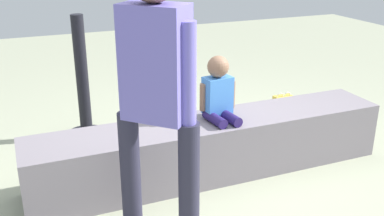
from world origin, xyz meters
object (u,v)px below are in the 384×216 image
at_px(cake_box_white, 226,129).
at_px(handbag_black_leather, 155,119).
at_px(cake_plate, 174,120).
at_px(party_cup_red, 182,114).
at_px(gift_bag, 283,108).
at_px(adult_standing, 156,82).
at_px(water_bottle_near_gift, 177,137).
at_px(child_seated, 218,92).

xyz_separation_m(cake_box_white, handbag_black_leather, (-0.57, 0.36, 0.06)).
xyz_separation_m(cake_plate, party_cup_red, (0.48, 1.07, -0.42)).
xyz_separation_m(gift_bag, party_cup_red, (-0.92, 0.43, -0.08)).
xyz_separation_m(adult_standing, party_cup_red, (0.85, 1.80, -0.97)).
xyz_separation_m(cake_plate, cake_box_white, (0.70, 0.52, -0.40)).
bearing_deg(adult_standing, cake_box_white, 49.61).
xyz_separation_m(cake_plate, handbag_black_leather, (0.13, 0.89, -0.35)).
height_order(water_bottle_near_gift, party_cup_red, water_bottle_near_gift).
height_order(child_seated, party_cup_red, child_seated).
bearing_deg(handbag_black_leather, adult_standing, -106.99).
bearing_deg(handbag_black_leather, party_cup_red, 27.89).
bearing_deg(gift_bag, cake_box_white, -170.26).
bearing_deg(party_cup_red, cake_plate, -114.22).
height_order(adult_standing, party_cup_red, adult_standing).
distance_m(adult_standing, handbag_black_leather, 1.91).
relative_size(party_cup_red, cake_box_white, 0.31).
distance_m(adult_standing, gift_bag, 2.41).
bearing_deg(child_seated, cake_box_white, 57.80).
bearing_deg(water_bottle_near_gift, cake_plate, -112.57).
height_order(cake_plate, cake_box_white, cake_plate).
xyz_separation_m(adult_standing, cake_plate, (0.36, 0.73, -0.55)).
xyz_separation_m(water_bottle_near_gift, cake_box_white, (0.50, 0.05, -0.02)).
xyz_separation_m(child_seated, party_cup_red, (0.15, 1.13, -0.61)).
relative_size(gift_bag, water_bottle_near_gift, 1.50).
bearing_deg(cake_box_white, party_cup_red, 111.67).
relative_size(adult_standing, water_bottle_near_gift, 8.55).
height_order(child_seated, adult_standing, adult_standing).
bearing_deg(water_bottle_near_gift, gift_bag, 7.95).
relative_size(party_cup_red, handbag_black_leather, 0.29).
xyz_separation_m(cake_plate, gift_bag, (1.40, 0.64, -0.34)).
height_order(adult_standing, cake_plate, adult_standing).
bearing_deg(water_bottle_near_gift, handbag_black_leather, 99.60).
xyz_separation_m(adult_standing, cake_box_white, (1.07, 1.25, -0.95)).
bearing_deg(water_bottle_near_gift, cake_box_white, 5.42).
bearing_deg(cake_plate, handbag_black_leather, 81.72).
bearing_deg(child_seated, adult_standing, -136.18).
relative_size(adult_standing, handbag_black_leather, 4.79).
bearing_deg(adult_standing, water_bottle_near_gift, 64.98).
distance_m(gift_bag, water_bottle_near_gift, 1.22).
relative_size(water_bottle_near_gift, party_cup_red, 1.93).
bearing_deg(cake_box_white, cake_plate, -143.20).
bearing_deg(adult_standing, gift_bag, 37.84).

